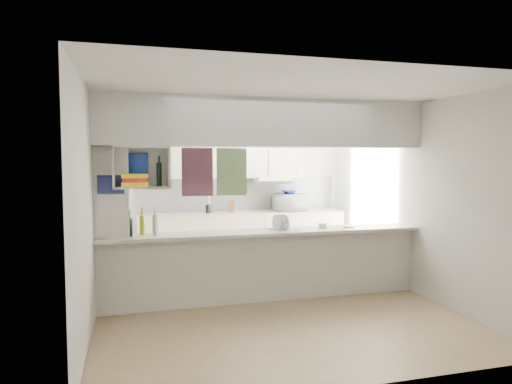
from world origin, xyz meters
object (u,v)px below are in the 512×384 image
object	(u,v)px
microwave	(290,202)
bowl	(289,192)
wine_bottles	(143,225)
dish_rack	(283,223)

from	to	relation	value
microwave	bowl	distance (m)	0.19
microwave	wine_bottles	world-z (taller)	wine_bottles
wine_bottles	microwave	bearing A→B (deg)	38.32
microwave	bowl	bearing A→B (deg)	47.73
bowl	wine_bottles	size ratio (longest dim) A/B	0.69
wine_bottles	bowl	bearing A→B (deg)	38.23
bowl	dish_rack	xyz separation A→B (m)	(-0.80, -2.05, -0.26)
microwave	bowl	world-z (taller)	bowl
microwave	wine_bottles	xyz separation A→B (m)	(-2.60, -2.06, -0.03)
microwave	dish_rack	size ratio (longest dim) A/B	1.20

